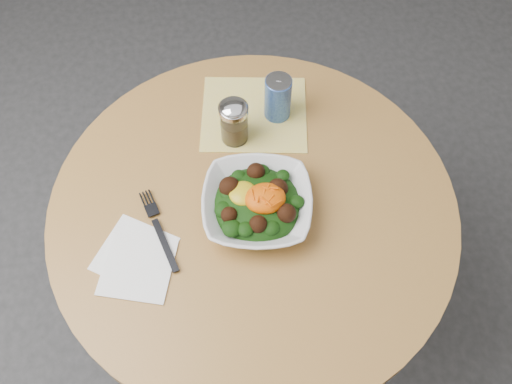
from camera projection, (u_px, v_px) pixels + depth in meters
ground at (254, 317)px, 1.89m from camera, size 6.00×6.00×0.00m
table at (253, 245)px, 1.42m from camera, size 0.90×0.90×0.75m
cloth_napkin at (254, 114)px, 1.38m from camera, size 0.29×0.27×0.00m
paper_napkins at (136, 260)px, 1.18m from camera, size 0.20×0.22×0.00m
salad_bowl at (257, 204)px, 1.21m from camera, size 0.27×0.27×0.09m
fork at (158, 227)px, 1.21m from camera, size 0.07×0.21×0.00m
spice_shaker at (234, 122)px, 1.29m from camera, size 0.07×0.07×0.12m
beverage_can at (278, 98)px, 1.33m from camera, size 0.06×0.06×0.12m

